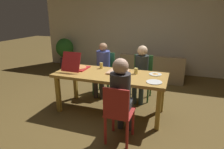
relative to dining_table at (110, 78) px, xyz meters
The scene contains 18 objects.
ground_plane 0.69m from the dining_table, ahead, with size 20.00×20.00×0.00m, color brown.
back_wall 3.05m from the dining_table, 90.00° to the left, with size 6.81×0.12×2.66m, color beige.
dining_table is the anchor object (origin of this frame).
chair_0 1.01m from the dining_table, 64.68° to the left, with size 0.44×0.43×0.95m.
person_0 0.86m from the dining_table, 59.92° to the left, with size 0.29×0.51×1.19m.
chair_1 0.98m from the dining_table, 63.56° to the right, with size 0.38×0.41×0.90m.
person_1 0.84m from the dining_table, 59.39° to the right, with size 0.29×0.49×1.26m.
chair_2 1.00m from the dining_table, 117.08° to the left, with size 0.42×0.45×0.95m.
person_2 0.86m from the dining_table, 121.60° to the left, with size 0.30×0.49×1.20m.
pizza_box_0 0.74m from the dining_table, behind, with size 0.38×0.51×0.38m.
pizza_box_1 0.19m from the dining_table, 44.16° to the left, with size 0.37×0.37×0.03m.
plate_0 0.83m from the dining_table, 15.71° to the left, with size 0.23×0.23×0.03m.
plate_1 0.86m from the dining_table, 13.66° to the right, with size 0.25×0.25×0.01m.
drinking_glass_0 0.43m from the dining_table, 135.87° to the left, with size 0.07×0.07×0.12m, color #E2C35A.
drinking_glass_1 0.49m from the dining_table, 19.12° to the left, with size 0.07×0.07×0.11m, color #DCC463.
drinking_glass_2 0.35m from the dining_table, 36.68° to the right, with size 0.07×0.07×0.12m, color #B74F26.
couch 2.34m from the dining_table, 77.86° to the left, with size 1.73×0.83×0.73m.
potted_plant 3.67m from the dining_table, 135.24° to the left, with size 0.60×0.60×0.99m.
Camera 1 is at (1.16, -3.22, 1.85)m, focal length 31.27 mm.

